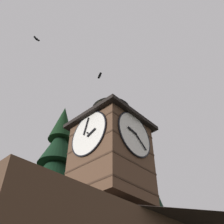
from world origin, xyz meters
name	(u,v)px	position (x,y,z in m)	size (l,w,h in m)	color
clock_tower	(111,151)	(-1.66, -2.74, 10.00)	(4.43, 4.43, 7.83)	brown
pine_tree_behind	(48,221)	(-2.29, -9.32, 7.34)	(7.08, 7.08, 17.60)	#473323
moon	(35,220)	(-15.77, -33.71, 15.02)	(1.54, 1.54, 1.54)	silver
flying_bird_high	(37,39)	(3.70, -5.50, 18.60)	(0.55, 0.22, 0.13)	black
flying_bird_low	(100,76)	(-2.61, -5.06, 19.16)	(0.50, 0.74, 0.15)	black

